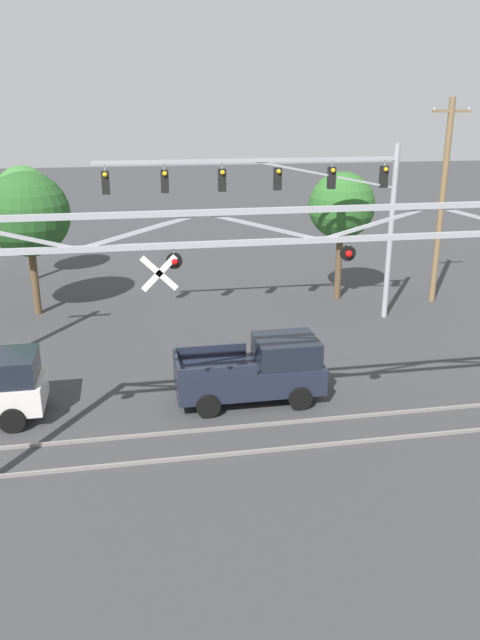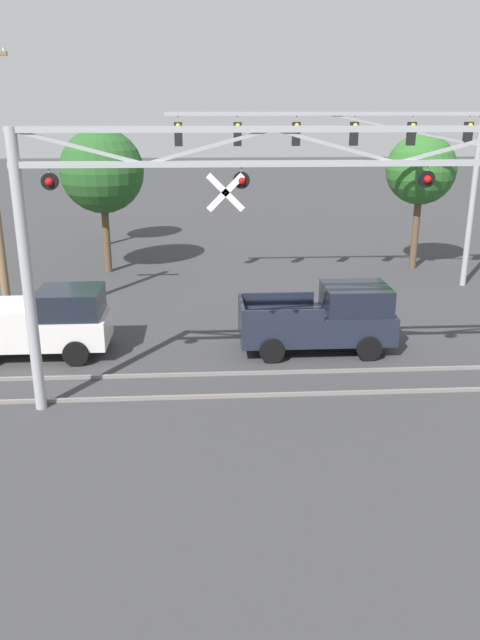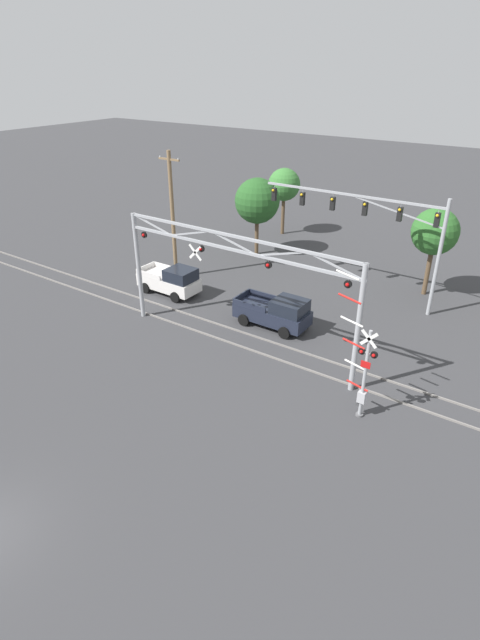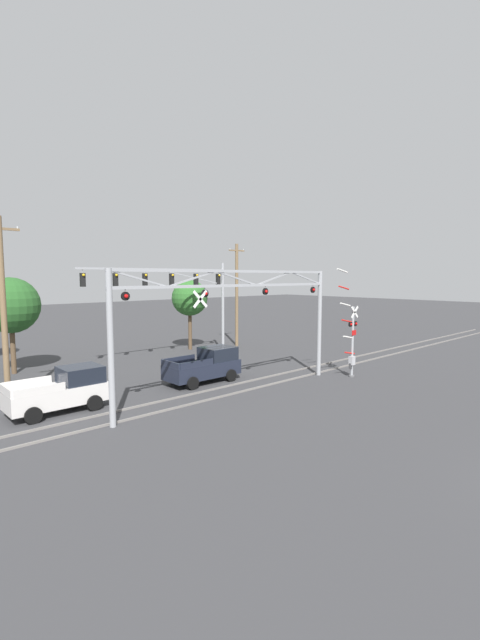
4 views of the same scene
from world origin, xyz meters
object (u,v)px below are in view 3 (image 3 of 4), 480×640
at_px(pickup_truck_lead, 276,312).
at_px(background_tree_beyond_span, 435,232).
at_px(crossing_signal_mast, 362,372).
at_px(pickup_truck_following, 171,280).
at_px(traffic_signal_span, 382,223).
at_px(crossing_gantry, 233,274).
at_px(background_tree_far_left_verge, 257,201).
at_px(background_tree_far_right_verge, 284,185).
at_px(utility_pole_left, 173,215).

relative_size(pickup_truck_lead, background_tree_beyond_span, 0.76).
height_order(crossing_signal_mast, pickup_truck_following, crossing_signal_mast).
xyz_separation_m(traffic_signal_span, pickup_truck_following, (-12.05, -6.90, -4.44)).
xyz_separation_m(pickup_truck_lead, pickup_truck_following, (-8.52, 0.12, -0.00)).
bearing_deg(crossing_gantry, background_tree_beyond_span, 63.56).
distance_m(crossing_signal_mast, pickup_truck_following, 16.97).
bearing_deg(crossing_signal_mast, pickup_truck_lead, 145.00).
xyz_separation_m(pickup_truck_lead, background_tree_far_left_verge, (-7.99, 10.28, 3.50)).
height_order(background_tree_beyond_span, background_tree_far_left_verge, background_tree_far_left_verge).
bearing_deg(background_tree_far_right_verge, crossing_gantry, -67.26).
bearing_deg(pickup_truck_lead, crossing_gantry, -100.40).
relative_size(crossing_signal_mast, pickup_truck_lead, 1.48).
bearing_deg(traffic_signal_span, background_tree_far_right_verge, 143.30).
height_order(crossing_signal_mast, traffic_signal_span, traffic_signal_span).
height_order(crossing_signal_mast, background_tree_far_right_verge, crossing_signal_mast).
relative_size(traffic_signal_span, background_tree_far_left_verge, 1.96).
relative_size(traffic_signal_span, background_tree_far_right_verge, 2.06).
bearing_deg(background_tree_beyond_span, background_tree_far_right_verge, 157.57).
xyz_separation_m(pickup_truck_following, background_tree_beyond_span, (14.65, 9.98, 3.50)).
bearing_deg(crossing_signal_mast, background_tree_far_right_verge, 127.37).
distance_m(pickup_truck_lead, background_tree_far_left_verge, 13.48).
relative_size(crossing_signal_mast, pickup_truck_following, 1.55).
bearing_deg(pickup_truck_lead, utility_pole_left, 165.85).
distance_m(crossing_signal_mast, background_tree_far_right_verge, 27.27).
relative_size(pickup_truck_following, background_tree_far_left_verge, 0.70).
relative_size(background_tree_beyond_span, background_tree_far_right_verge, 1.01).
relative_size(utility_pole_left, background_tree_beyond_span, 1.52).
bearing_deg(crossing_gantry, pickup_truck_following, 155.09).
bearing_deg(background_tree_beyond_span, pickup_truck_following, -145.72).
xyz_separation_m(pickup_truck_lead, utility_pole_left, (-10.26, 2.59, 3.76)).
xyz_separation_m(utility_pole_left, background_tree_far_left_verge, (2.27, 7.69, -0.27)).
bearing_deg(pickup_truck_following, background_tree_far_right_verge, 91.63).
distance_m(pickup_truck_lead, utility_pole_left, 11.23).
xyz_separation_m(crossing_gantry, traffic_signal_span, (4.18, 10.55, 0.85)).
xyz_separation_m(pickup_truck_following, background_tree_far_left_verge, (0.52, 10.16, 3.50)).
bearing_deg(background_tree_far_left_verge, background_tree_beyond_span, -0.71).
bearing_deg(background_tree_beyond_span, crossing_signal_mast, -84.83).
distance_m(crossing_signal_mast, pickup_truck_lead, 9.28).
bearing_deg(crossing_gantry, background_tree_far_right_verge, 112.74).
bearing_deg(pickup_truck_following, background_tree_far_left_verge, 87.05).
bearing_deg(background_tree_far_left_verge, pickup_truck_lead, -52.13).
bearing_deg(background_tree_far_right_verge, crossing_signal_mast, -52.63).
bearing_deg(traffic_signal_span, utility_pole_left, -162.20).
bearing_deg(pickup_truck_following, pickup_truck_lead, -0.79).
distance_m(pickup_truck_lead, background_tree_far_right_verge, 18.98).
bearing_deg(pickup_truck_following, traffic_signal_span, 29.79).
bearing_deg(background_tree_far_right_verge, traffic_signal_span, -36.70).
relative_size(crossing_gantry, background_tree_far_right_verge, 2.40).
xyz_separation_m(pickup_truck_lead, background_tree_far_right_verge, (-8.98, 16.34, 3.55)).
distance_m(crossing_signal_mast, utility_pole_left, 19.58).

